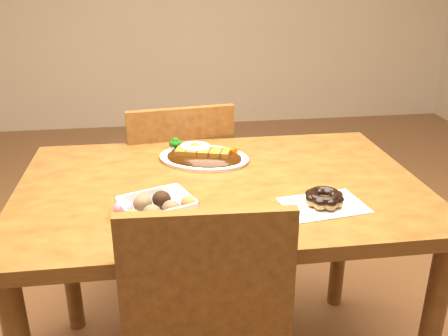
{
  "coord_description": "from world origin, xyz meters",
  "views": [
    {
      "loc": [
        -0.18,
        -1.35,
        1.36
      ],
      "look_at": [
        0.01,
        -0.03,
        0.81
      ],
      "focal_mm": 40.0,
      "sensor_mm": 36.0,
      "label": 1
    }
  ],
  "objects": [
    {
      "name": "table",
      "position": [
        0.0,
        0.0,
        0.65
      ],
      "size": [
        1.2,
        0.8,
        0.75
      ],
      "color": "#552A11",
      "rests_on": "ground"
    },
    {
      "name": "donut_box",
      "position": [
        -0.2,
        -0.19,
        0.78
      ],
      "size": [
        0.22,
        0.19,
        0.05
      ],
      "rotation": [
        0.0,
        0.0,
        0.37
      ],
      "color": "white",
      "rests_on": "table"
    },
    {
      "name": "katsu_curry_plate",
      "position": [
        -0.03,
        0.19,
        0.76
      ],
      "size": [
        0.35,
        0.3,
        0.06
      ],
      "rotation": [
        0.0,
        0.0,
        -0.37
      ],
      "color": "white",
      "rests_on": "table"
    },
    {
      "name": "chair_far",
      "position": [
        -0.11,
        0.54,
        0.48
      ],
      "size": [
        0.47,
        0.47,
        0.87
      ],
      "rotation": [
        0.0,
        0.0,
        3.27
      ],
      "color": "#552A11",
      "rests_on": "ground"
    },
    {
      "name": "pon_de_ring",
      "position": [
        0.26,
        -0.19,
        0.77
      ],
      "size": [
        0.24,
        0.18,
        0.04
      ],
      "rotation": [
        0.0,
        0.0,
        0.15
      ],
      "color": "silver",
      "rests_on": "table"
    }
  ]
}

